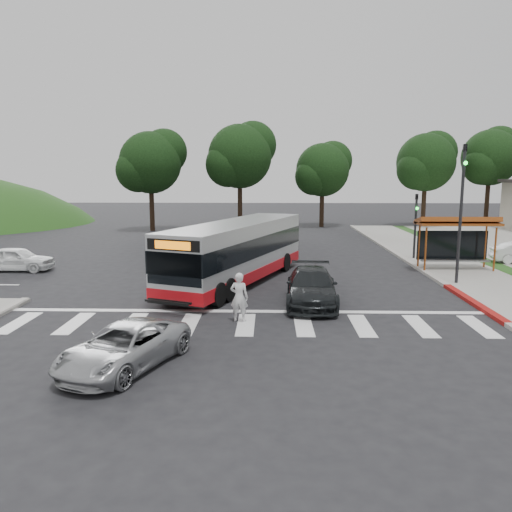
{
  "coord_description": "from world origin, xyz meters",
  "views": [
    {
      "loc": [
        0.79,
        -21.65,
        5.15
      ],
      "look_at": [
        0.22,
        -0.02,
        1.6
      ],
      "focal_mm": 35.0,
      "sensor_mm": 36.0,
      "label": 1
    }
  ],
  "objects_px": {
    "dark_sedan": "(311,287)",
    "transit_bus": "(237,253)",
    "silver_suv_south": "(124,347)",
    "pedestrian": "(239,297)"
  },
  "relations": [
    {
      "from": "transit_bus",
      "to": "silver_suv_south",
      "type": "distance_m",
      "value": 11.02
    },
    {
      "from": "dark_sedan",
      "to": "pedestrian",
      "type": "bearing_deg",
      "value": -134.27
    },
    {
      "from": "transit_bus",
      "to": "dark_sedan",
      "type": "xyz_separation_m",
      "value": [
        3.22,
        -3.86,
        -0.76
      ]
    },
    {
      "from": "transit_bus",
      "to": "pedestrian",
      "type": "distance_m",
      "value": 6.42
    },
    {
      "from": "transit_bus",
      "to": "dark_sedan",
      "type": "relative_size",
      "value": 2.33
    },
    {
      "from": "transit_bus",
      "to": "dark_sedan",
      "type": "height_order",
      "value": "transit_bus"
    },
    {
      "from": "transit_bus",
      "to": "silver_suv_south",
      "type": "relative_size",
      "value": 2.68
    },
    {
      "from": "pedestrian",
      "to": "dark_sedan",
      "type": "xyz_separation_m",
      "value": [
        2.75,
        2.52,
        -0.18
      ]
    },
    {
      "from": "pedestrian",
      "to": "dark_sedan",
      "type": "bearing_deg",
      "value": -126.78
    },
    {
      "from": "dark_sedan",
      "to": "transit_bus",
      "type": "bearing_deg",
      "value": 132.99
    }
  ]
}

